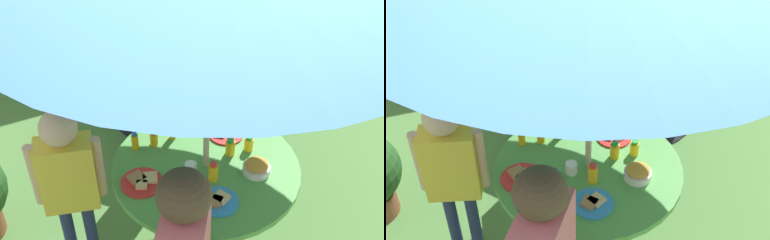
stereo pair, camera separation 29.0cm
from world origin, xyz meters
TOP-DOWN VIEW (x-y plane):
  - garden_table at (0.00, 0.00)m, footprint 1.14×1.14m
  - wooden_chair at (0.50, 1.10)m, footprint 0.65×0.63m
  - dome_tent at (0.82, 1.60)m, footprint 2.27×2.27m
  - child_in_grey_shirt at (0.12, 0.84)m, footprint 0.20×0.39m
  - child_in_yellow_shirt at (-0.78, 0.22)m, footprint 0.40×0.26m
  - snack_bowl at (0.24, -0.19)m, footprint 0.16×0.16m
  - plate_mid_left at (-0.09, -0.30)m, footprint 0.23×0.23m
  - plate_mid_right at (0.26, 0.19)m, footprint 0.23×0.23m
  - plate_near_left at (-0.40, 0.03)m, footprint 0.25×0.25m
  - juice_bottle_near_right at (0.18, 0.02)m, footprint 0.06×0.06m
  - juice_bottle_far_left at (-0.32, 0.34)m, footprint 0.04×0.04m
  - juice_bottle_far_right at (-0.02, -0.13)m, footprint 0.06×0.06m
  - juice_bottle_center_front at (-0.07, 0.33)m, footprint 0.04×0.04m
  - juice_bottle_center_back at (0.31, -0.00)m, footprint 0.06×0.06m
  - juice_bottle_front_edge at (-0.20, 0.32)m, footprint 0.05×0.05m
  - juice_bottle_back_edge at (-0.23, -0.07)m, footprint 0.05×0.05m
  - cup_near at (-0.01, 0.47)m, footprint 0.07×0.07m
  - cup_far at (-0.12, -0.02)m, footprint 0.07×0.07m

SIDE VIEW (x-z plane):
  - garden_table at x=0.00m, z-range 0.17..0.87m
  - wooden_chair at x=0.50m, z-range 0.05..1.11m
  - dome_tent at x=0.82m, z-range -0.01..1.30m
  - plate_mid_right at x=0.26m, z-range 0.70..0.73m
  - plate_mid_left at x=-0.09m, z-range 0.70..0.73m
  - plate_near_left at x=-0.40m, z-range 0.70..0.73m
  - child_in_grey_shirt at x=0.12m, z-range 0.16..1.30m
  - cup_near at x=-0.01m, z-range 0.70..0.77m
  - cup_far at x=-0.12m, z-range 0.70..0.78m
  - snack_bowl at x=0.24m, z-range 0.70..0.78m
  - juice_bottle_back_edge at x=-0.23m, z-range 0.70..0.80m
  - juice_bottle_center_back at x=0.31m, z-range 0.70..0.81m
  - juice_bottle_front_edge at x=-0.20m, z-range 0.70..0.81m
  - juice_bottle_near_right at x=0.18m, z-range 0.70..0.82m
  - juice_bottle_far_left at x=-0.32m, z-range 0.70..0.82m
  - juice_bottle_far_right at x=-0.02m, z-range 0.70..0.83m
  - juice_bottle_center_front at x=-0.07m, z-range 0.70..0.83m
  - child_in_yellow_shirt at x=-0.78m, z-range 0.17..1.39m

